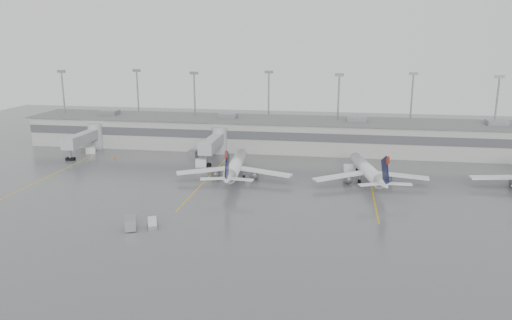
# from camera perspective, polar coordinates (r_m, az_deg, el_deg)

# --- Properties ---
(ground) EXTENTS (260.00, 260.00, 0.00)m
(ground) POSITION_cam_1_polar(r_m,az_deg,el_deg) (82.00, 1.70, -7.57)
(ground) COLOR #545456
(ground) RESTS_ON ground
(terminal) EXTENTS (152.00, 17.00, 9.45)m
(terminal) POSITION_cam_1_polar(r_m,az_deg,el_deg) (136.46, 5.03, 2.94)
(terminal) COLOR #9C9C97
(terminal) RESTS_ON ground
(light_masts) EXTENTS (142.40, 8.00, 20.60)m
(light_masts) POSITION_cam_1_polar(r_m,az_deg,el_deg) (140.90, 5.29, 6.52)
(light_masts) COLOR gray
(light_masts) RESTS_ON ground
(jet_bridge_left) EXTENTS (4.00, 17.20, 7.00)m
(jet_bridge_left) POSITION_cam_1_polar(r_m,az_deg,el_deg) (140.44, -18.62, 2.45)
(jet_bridge_left) COLOR #949799
(jet_bridge_left) RESTS_ON ground
(jet_bridge_right) EXTENTS (4.00, 17.20, 7.00)m
(jet_bridge_right) POSITION_cam_1_polar(r_m,az_deg,el_deg) (127.87, -4.61, 2.07)
(jet_bridge_right) COLOR #949799
(jet_bridge_right) RESTS_ON ground
(stand_markings) EXTENTS (105.25, 40.00, 0.01)m
(stand_markings) POSITION_cam_1_polar(r_m,az_deg,el_deg) (104.54, 3.49, -2.80)
(stand_markings) COLOR gold
(stand_markings) RESTS_ON ground
(jet_mid_left) EXTENTS (25.04, 28.15, 9.10)m
(jet_mid_left) POSITION_cam_1_polar(r_m,az_deg,el_deg) (107.84, -2.41, -0.70)
(jet_mid_left) COLOR silver
(jet_mid_left) RESTS_ON ground
(jet_mid_right) EXTENTS (23.91, 27.09, 8.87)m
(jet_mid_right) POSITION_cam_1_polar(r_m,az_deg,el_deg) (107.03, 12.71, -1.19)
(jet_mid_right) COLOR silver
(jet_mid_right) RESTS_ON ground
(baggage_tug) EXTENTS (2.38, 2.89, 1.61)m
(baggage_tug) POSITION_cam_1_polar(r_m,az_deg,el_deg) (82.84, -11.76, -7.18)
(baggage_tug) COLOR silver
(baggage_tug) RESTS_ON ground
(baggage_cart) EXTENTS (2.83, 3.54, 1.99)m
(baggage_cart) POSITION_cam_1_polar(r_m,az_deg,el_deg) (82.84, -14.16, -7.01)
(baggage_cart) COLOR slate
(baggage_cart) RESTS_ON ground
(gse_uld_a) EXTENTS (2.81, 2.31, 1.71)m
(gse_uld_a) POSITION_cam_1_polar(r_m,az_deg,el_deg) (138.96, -18.37, 1.08)
(gse_uld_a) COLOR silver
(gse_uld_a) RESTS_ON ground
(gse_uld_b) EXTENTS (2.87, 2.24, 1.80)m
(gse_uld_b) POSITION_cam_1_polar(r_m,az_deg,el_deg) (119.06, -6.32, -0.33)
(gse_uld_b) COLOR silver
(gse_uld_b) RESTS_ON ground
(gse_uld_c) EXTENTS (2.80, 2.06, 1.83)m
(gse_uld_c) POSITION_cam_1_polar(r_m,az_deg,el_deg) (115.04, 10.63, -0.99)
(gse_uld_c) COLOR silver
(gse_uld_c) RESTS_ON ground
(gse_loader) EXTENTS (1.96, 3.10, 1.93)m
(gse_loader) POSITION_cam_1_polar(r_m,az_deg,el_deg) (127.86, -7.22, 0.66)
(gse_loader) COLOR slate
(gse_loader) RESTS_ON ground
(cone_a) EXTENTS (0.42, 0.42, 0.67)m
(cone_a) POSITION_cam_1_polar(r_m,az_deg,el_deg) (130.81, -15.89, 0.26)
(cone_a) COLOR #E43B04
(cone_a) RESTS_ON ground
(cone_b) EXTENTS (0.39, 0.39, 0.62)m
(cone_b) POSITION_cam_1_polar(r_m,az_deg,el_deg) (124.18, -6.36, -0.02)
(cone_b) COLOR #E43B04
(cone_b) RESTS_ON ground
(cone_c) EXTENTS (0.41, 0.41, 0.65)m
(cone_c) POSITION_cam_1_polar(r_m,az_deg,el_deg) (116.34, 11.38, -1.16)
(cone_c) COLOR #E43B04
(cone_c) RESTS_ON ground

